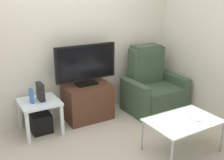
{
  "coord_description": "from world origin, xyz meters",
  "views": [
    {
      "loc": [
        -1.54,
        -2.79,
        1.94
      ],
      "look_at": [
        0.4,
        0.5,
        0.7
      ],
      "focal_mm": 43.53,
      "sensor_mm": 36.0,
      "label": 1
    }
  ],
  "objects_px": {
    "book_upright": "(31,96)",
    "coffee_table": "(183,122)",
    "tv_stand": "(88,102)",
    "side_table": "(39,106)",
    "game_console": "(40,92)",
    "subwoofer_box": "(41,123)",
    "recliner_armchair": "(153,88)",
    "television": "(86,64)",
    "cell_phone": "(196,119)"
  },
  "relations": [
    {
      "from": "book_upright",
      "to": "coffee_table",
      "type": "bearing_deg",
      "value": -42.76
    },
    {
      "from": "tv_stand",
      "to": "side_table",
      "type": "xyz_separation_m",
      "value": [
        -0.78,
        -0.05,
        0.12
      ]
    },
    {
      "from": "side_table",
      "to": "game_console",
      "type": "distance_m",
      "value": 0.21
    },
    {
      "from": "side_table",
      "to": "book_upright",
      "type": "bearing_deg",
      "value": -168.69
    },
    {
      "from": "side_table",
      "to": "book_upright",
      "type": "height_order",
      "value": "book_upright"
    },
    {
      "from": "subwoofer_box",
      "to": "coffee_table",
      "type": "relative_size",
      "value": 0.31
    },
    {
      "from": "subwoofer_box",
      "to": "recliner_armchair",
      "type": "bearing_deg",
      "value": -4.5
    },
    {
      "from": "book_upright",
      "to": "subwoofer_box",
      "type": "bearing_deg",
      "value": 11.31
    },
    {
      "from": "book_upright",
      "to": "game_console",
      "type": "bearing_deg",
      "value": 12.53
    },
    {
      "from": "side_table",
      "to": "subwoofer_box",
      "type": "distance_m",
      "value": 0.26
    },
    {
      "from": "tv_stand",
      "to": "television",
      "type": "height_order",
      "value": "television"
    },
    {
      "from": "television",
      "to": "game_console",
      "type": "height_order",
      "value": "television"
    },
    {
      "from": "subwoofer_box",
      "to": "coffee_table",
      "type": "xyz_separation_m",
      "value": [
        1.4,
        -1.4,
        0.27
      ]
    },
    {
      "from": "television",
      "to": "recliner_armchair",
      "type": "height_order",
      "value": "television"
    },
    {
      "from": "tv_stand",
      "to": "coffee_table",
      "type": "distance_m",
      "value": 1.59
    },
    {
      "from": "television",
      "to": "tv_stand",
      "type": "bearing_deg",
      "value": -90.0
    },
    {
      "from": "television",
      "to": "coffee_table",
      "type": "relative_size",
      "value": 1.09
    },
    {
      "from": "game_console",
      "to": "cell_phone",
      "type": "xyz_separation_m",
      "value": [
        1.5,
        -1.48,
        -0.17
      ]
    },
    {
      "from": "cell_phone",
      "to": "television",
      "type": "bearing_deg",
      "value": 117.03
    },
    {
      "from": "recliner_armchair",
      "to": "television",
      "type": "bearing_deg",
      "value": 178.57
    },
    {
      "from": "tv_stand",
      "to": "subwoofer_box",
      "type": "distance_m",
      "value": 0.79
    },
    {
      "from": "side_table",
      "to": "subwoofer_box",
      "type": "height_order",
      "value": "side_table"
    },
    {
      "from": "cell_phone",
      "to": "tv_stand",
      "type": "bearing_deg",
      "value": 117.31
    },
    {
      "from": "tv_stand",
      "to": "game_console",
      "type": "bearing_deg",
      "value": -176.92
    },
    {
      "from": "side_table",
      "to": "coffee_table",
      "type": "distance_m",
      "value": 1.98
    },
    {
      "from": "television",
      "to": "book_upright",
      "type": "distance_m",
      "value": 0.94
    },
    {
      "from": "tv_stand",
      "to": "side_table",
      "type": "height_order",
      "value": "tv_stand"
    },
    {
      "from": "television",
      "to": "game_console",
      "type": "xyz_separation_m",
      "value": [
        -0.74,
        -0.06,
        -0.29
      ]
    },
    {
      "from": "side_table",
      "to": "game_console",
      "type": "relative_size",
      "value": 2.13
    },
    {
      "from": "recliner_armchair",
      "to": "subwoofer_box",
      "type": "height_order",
      "value": "recliner_armchair"
    },
    {
      "from": "television",
      "to": "coffee_table",
      "type": "distance_m",
      "value": 1.67
    },
    {
      "from": "book_upright",
      "to": "cell_phone",
      "type": "height_order",
      "value": "book_upright"
    },
    {
      "from": "coffee_table",
      "to": "television",
      "type": "bearing_deg",
      "value": 112.76
    },
    {
      "from": "book_upright",
      "to": "game_console",
      "type": "height_order",
      "value": "game_console"
    },
    {
      "from": "recliner_armchair",
      "to": "game_console",
      "type": "bearing_deg",
      "value": -175.38
    },
    {
      "from": "television",
      "to": "cell_phone",
      "type": "height_order",
      "value": "television"
    },
    {
      "from": "subwoofer_box",
      "to": "game_console",
      "type": "bearing_deg",
      "value": 15.95
    },
    {
      "from": "game_console",
      "to": "cell_phone",
      "type": "relative_size",
      "value": 1.69
    },
    {
      "from": "tv_stand",
      "to": "side_table",
      "type": "distance_m",
      "value": 0.79
    },
    {
      "from": "tv_stand",
      "to": "game_console",
      "type": "distance_m",
      "value": 0.81
    },
    {
      "from": "side_table",
      "to": "book_upright",
      "type": "xyz_separation_m",
      "value": [
        -0.1,
        -0.02,
        0.18
      ]
    },
    {
      "from": "tv_stand",
      "to": "book_upright",
      "type": "height_order",
      "value": "book_upright"
    },
    {
      "from": "coffee_table",
      "to": "recliner_armchair",
      "type": "bearing_deg",
      "value": 67.57
    },
    {
      "from": "tv_stand",
      "to": "game_console",
      "type": "relative_size",
      "value": 2.84
    },
    {
      "from": "tv_stand",
      "to": "coffee_table",
      "type": "relative_size",
      "value": 0.8
    },
    {
      "from": "coffee_table",
      "to": "side_table",
      "type": "bearing_deg",
      "value": 134.85
    },
    {
      "from": "recliner_armchair",
      "to": "coffee_table",
      "type": "bearing_deg",
      "value": -102.93
    },
    {
      "from": "television",
      "to": "cell_phone",
      "type": "bearing_deg",
      "value": -63.66
    },
    {
      "from": "cell_phone",
      "to": "recliner_armchair",
      "type": "bearing_deg",
      "value": 74.77
    },
    {
      "from": "book_upright",
      "to": "coffee_table",
      "type": "distance_m",
      "value": 2.05
    }
  ]
}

